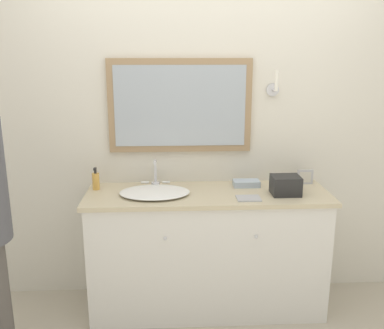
{
  "coord_description": "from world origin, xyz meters",
  "views": [
    {
      "loc": [
        -0.24,
        -2.48,
        1.8
      ],
      "look_at": [
        -0.11,
        0.29,
        1.08
      ],
      "focal_mm": 40.0,
      "sensor_mm": 36.0,
      "label": 1
    }
  ],
  "objects": [
    {
      "name": "wall_back",
      "position": [
        -0.0,
        0.58,
        1.28
      ],
      "size": [
        8.0,
        0.18,
        2.55
      ],
      "color": "silver",
      "rests_on": "ground_plane"
    },
    {
      "name": "metal_tray",
      "position": [
        0.25,
        0.14,
        0.88
      ],
      "size": [
        0.16,
        0.12,
        0.01
      ],
      "color": "#ADADB2",
      "rests_on": "vanity_counter"
    },
    {
      "name": "appliance_box",
      "position": [
        0.52,
        0.23,
        0.94
      ],
      "size": [
        0.19,
        0.16,
        0.13
      ],
      "color": "black",
      "rests_on": "vanity_counter"
    },
    {
      "name": "picture_frame",
      "position": [
        0.72,
        0.45,
        0.93
      ],
      "size": [
        0.12,
        0.01,
        0.11
      ],
      "color": "#B2B2B7",
      "rests_on": "vanity_counter"
    },
    {
      "name": "hand_towel_near_sink",
      "position": [
        0.29,
        0.42,
        0.9
      ],
      "size": [
        0.19,
        0.11,
        0.04
      ],
      "color": "#A8B7C6",
      "rests_on": "vanity_counter"
    },
    {
      "name": "vanity_counter",
      "position": [
        0.0,
        0.29,
        0.44
      ],
      "size": [
        1.67,
        0.54,
        0.88
      ],
      "color": "silver",
      "rests_on": "ground_plane"
    },
    {
      "name": "soap_bottle",
      "position": [
        -0.78,
        0.4,
        0.94
      ],
      "size": [
        0.05,
        0.05,
        0.16
      ],
      "color": "gold",
      "rests_on": "vanity_counter"
    },
    {
      "name": "sink_basin",
      "position": [
        -0.36,
        0.27,
        0.9
      ],
      "size": [
        0.47,
        0.39,
        0.2
      ],
      "color": "white",
      "rests_on": "vanity_counter"
    }
  ]
}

